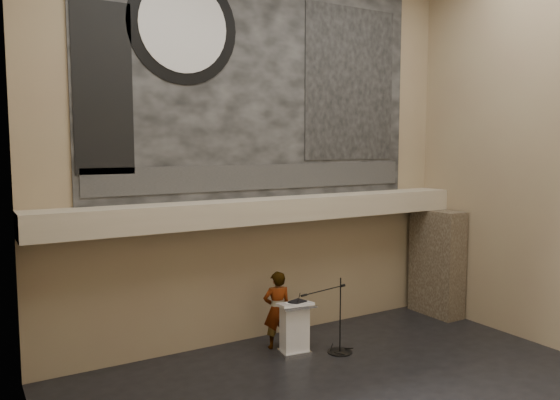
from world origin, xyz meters
TOP-DOWN VIEW (x-y plane):
  - wall_back at (0.00, 4.00)m, footprint 10.00×0.02m
  - wall_left at (-5.00, 0.00)m, footprint 0.02×8.00m
  - soffit at (0.00, 3.60)m, footprint 10.00×0.80m
  - sprinkler_left at (-1.60, 3.55)m, footprint 0.04×0.04m
  - sprinkler_right at (1.90, 3.55)m, footprint 0.04×0.04m
  - banner at (0.00, 3.97)m, footprint 8.00×0.05m
  - banner_text_strip at (0.00, 3.93)m, footprint 7.76×0.02m
  - banner_clock_rim at (-1.80, 3.93)m, footprint 2.30×0.02m
  - banner_clock_face at (-1.80, 3.91)m, footprint 1.84×0.02m
  - banner_building_print at (2.40, 3.93)m, footprint 2.60×0.02m
  - banner_brick_print at (-3.40, 3.93)m, footprint 1.10×0.02m
  - stone_pier at (4.65, 3.15)m, footprint 0.60×1.40m
  - lectern at (0.06, 2.71)m, footprint 0.74×0.58m
  - binder at (0.12, 2.69)m, footprint 0.39×0.35m
  - papers at (-0.04, 2.70)m, footprint 0.23×0.29m
  - speaker_person at (-0.07, 3.20)m, footprint 0.69×0.53m
  - mic_stand at (0.89, 2.29)m, footprint 1.35×0.52m

SIDE VIEW (x-z plane):
  - mic_stand at x=0.89m, z-range -0.57..1.03m
  - lectern at x=0.06m, z-range -0.01..1.12m
  - speaker_person at x=-0.07m, z-range 0.00..1.68m
  - papers at x=-0.04m, z-range 1.10..1.10m
  - binder at x=0.12m, z-range 1.10..1.14m
  - stone_pier at x=4.65m, z-range 0.00..2.70m
  - sprinkler_left at x=-1.60m, z-range 2.64..2.70m
  - sprinkler_right at x=1.90m, z-range 2.64..2.70m
  - soffit at x=0.00m, z-range 2.70..3.20m
  - banner_text_strip at x=0.00m, z-range 3.38..3.93m
  - wall_back at x=0.00m, z-range 0.00..8.50m
  - wall_left at x=-5.00m, z-range 0.00..8.50m
  - banner_brick_print at x=-3.40m, z-range 3.80..7.00m
  - banner at x=0.00m, z-range 3.20..8.20m
  - banner_building_print at x=2.40m, z-range 4.00..7.60m
  - banner_clock_rim at x=-1.80m, z-range 5.55..7.85m
  - banner_clock_face at x=-1.80m, z-range 5.78..7.62m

